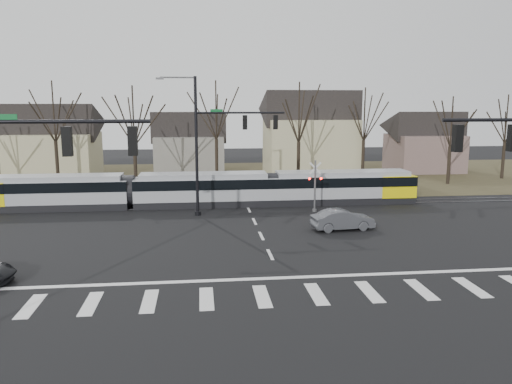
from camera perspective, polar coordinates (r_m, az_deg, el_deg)
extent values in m
plane|color=black|center=(25.93, 2.26, -8.45)|extent=(140.00, 140.00, 0.00)
cube|color=#38331E|center=(57.03, -2.59, 1.70)|extent=(140.00, 28.00, 0.01)
cube|color=silver|center=(23.00, -24.32, -11.80)|extent=(0.60, 2.60, 0.01)
cube|color=silver|center=(22.38, -18.34, -12.00)|extent=(0.60, 2.60, 0.01)
cube|color=silver|center=(22.01, -12.08, -12.09)|extent=(0.60, 2.60, 0.01)
cube|color=silver|center=(21.90, -5.68, -12.03)|extent=(0.60, 2.60, 0.01)
cube|color=silver|center=(22.05, 0.71, -11.82)|extent=(0.60, 2.60, 0.01)
cube|color=silver|center=(22.45, 6.92, -11.48)|extent=(0.60, 2.60, 0.01)
cube|color=silver|center=(23.10, 12.83, -11.04)|extent=(0.60, 2.60, 0.01)
cube|color=silver|center=(23.97, 18.35, -10.52)|extent=(0.60, 2.60, 0.01)
cube|color=silver|center=(25.05, 23.42, -9.95)|extent=(0.60, 2.60, 0.01)
cube|color=silver|center=(24.24, 2.91, -9.77)|extent=(28.00, 0.35, 0.01)
cube|color=silver|center=(27.81, 1.63, -7.15)|extent=(0.18, 2.00, 0.01)
cube|color=silver|center=(31.62, 0.61, -5.03)|extent=(0.18, 2.00, 0.01)
cube|color=silver|center=(35.47, -0.18, -3.37)|extent=(0.18, 2.00, 0.01)
cube|color=silver|center=(39.36, -0.82, -2.04)|extent=(0.18, 2.00, 0.01)
cube|color=silver|center=(43.26, -1.34, -0.95)|extent=(0.18, 2.00, 0.01)
cube|color=silver|center=(47.18, -1.77, -0.03)|extent=(0.18, 2.00, 0.01)
cube|color=silver|center=(51.11, -2.14, 0.74)|extent=(0.18, 2.00, 0.01)
cube|color=silver|center=(55.05, -2.45, 1.40)|extent=(0.18, 2.00, 0.01)
cube|color=#59595E|center=(40.42, -0.97, -1.68)|extent=(90.00, 0.12, 0.06)
cube|color=#59595E|center=(41.79, -1.15, -1.30)|extent=(90.00, 0.12, 0.06)
cube|color=gray|center=(42.55, -22.39, -0.04)|extent=(12.03, 2.59, 2.70)
cube|color=black|center=(42.46, -22.44, 0.68)|extent=(12.05, 2.63, 0.79)
cube|color=gray|center=(40.89, -5.97, 0.28)|extent=(11.11, 2.59, 2.70)
cube|color=black|center=(40.80, -5.99, 1.04)|extent=(11.13, 2.63, 0.79)
cube|color=gray|center=(42.57, 9.80, 0.57)|extent=(12.03, 2.59, 2.70)
cube|color=black|center=(42.48, 9.82, 1.30)|extent=(12.05, 2.63, 0.79)
cube|color=yellow|center=(44.03, 15.48, 0.77)|extent=(2.96, 2.65, 1.80)
imported|color=#47484E|center=(33.51, 9.88, -3.13)|extent=(2.38, 4.47, 1.37)
cylinder|color=black|center=(18.99, -21.87, 7.49)|extent=(6.50, 0.14, 0.14)
cube|color=#0C5926|center=(19.52, -26.90, 7.62)|extent=(0.90, 0.03, 0.22)
cube|color=black|center=(18.94, -20.78, 5.43)|extent=(0.32, 0.32, 1.05)
sphere|color=#FF0C07|center=(18.92, -20.84, 6.42)|extent=(0.22, 0.22, 0.22)
cube|color=black|center=(18.51, -13.91, 5.69)|extent=(0.32, 0.32, 1.05)
sphere|color=#FF0C07|center=(18.49, -13.95, 6.71)|extent=(0.22, 0.22, 0.22)
cube|color=black|center=(20.86, 22.05, 5.70)|extent=(0.32, 0.32, 1.05)
sphere|color=#FF0C07|center=(20.84, 22.11, 6.61)|extent=(0.22, 0.22, 0.22)
cylinder|color=black|center=(36.94, -6.82, 5.10)|extent=(0.22, 0.22, 10.20)
cylinder|color=black|center=(37.68, -6.66, -2.42)|extent=(0.44, 0.44, 0.30)
cylinder|color=black|center=(36.94, -1.79, 9.04)|extent=(6.50, 0.14, 0.14)
cube|color=#0C5926|center=(36.84, -4.54, 9.25)|extent=(0.90, 0.03, 0.22)
cube|color=black|center=(36.99, -1.27, 7.96)|extent=(0.32, 0.32, 1.05)
sphere|color=#FF0C07|center=(36.98, -1.28, 8.47)|extent=(0.22, 0.22, 0.22)
cube|color=black|center=(37.26, 2.25, 7.97)|extent=(0.32, 0.32, 1.05)
sphere|color=#FF0C07|center=(37.25, 2.25, 8.48)|extent=(0.22, 0.22, 0.22)
cube|color=#59595B|center=(36.96, -10.95, 12.63)|extent=(0.55, 0.22, 0.14)
cylinder|color=#59595B|center=(38.63, 6.75, 0.67)|extent=(0.14, 0.14, 4.00)
cylinder|color=#59595B|center=(38.98, 6.70, -2.08)|extent=(0.36, 0.36, 0.20)
cube|color=silver|center=(38.43, 6.80, 2.73)|extent=(0.95, 0.04, 0.95)
cube|color=silver|center=(38.43, 6.80, 2.73)|extent=(0.95, 0.04, 0.95)
cube|color=black|center=(38.54, 6.77, 1.55)|extent=(1.00, 0.10, 0.12)
sphere|color=#FF0C07|center=(38.36, 6.14, 1.53)|extent=(0.18, 0.18, 0.18)
sphere|color=#FF0C07|center=(38.57, 7.45, 1.55)|extent=(0.18, 0.18, 0.18)
cube|color=tan|center=(60.80, -21.95, 3.87)|extent=(9.00, 8.00, 5.00)
cube|color=slate|center=(60.62, -7.60, 4.25)|extent=(8.00, 7.00, 4.50)
cube|color=tan|center=(58.92, 6.11, 5.09)|extent=(10.00, 8.00, 6.50)
cube|color=brown|center=(65.76, 18.62, 4.26)|extent=(8.00, 7.00, 4.50)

